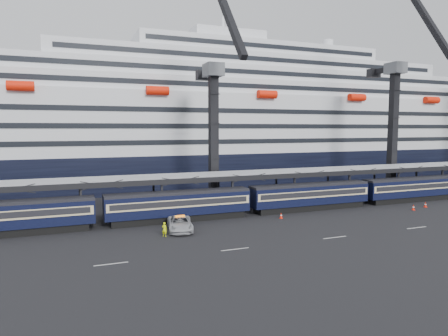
{
  "coord_description": "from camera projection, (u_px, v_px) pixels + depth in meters",
  "views": [
    {
      "loc": [
        -41.12,
        -39.85,
        12.05
      ],
      "look_at": [
        -21.74,
        10.0,
        6.73
      ],
      "focal_mm": 32.0,
      "sensor_mm": 36.0,
      "label": 1
    }
  ],
  "objects": [
    {
      "name": "worker",
      "position": [
        164.0,
        229.0,
        44.54
      ],
      "size": [
        0.71,
        0.68,
        1.64
      ],
      "primitive_type": "imported",
      "rotation": [
        0.0,
        0.0,
        2.46
      ],
      "color": "#E3F70D",
      "rests_on": "ground"
    },
    {
      "name": "pickup_truck",
      "position": [
        180.0,
        224.0,
        47.11
      ],
      "size": [
        3.89,
        6.45,
        1.67
      ],
      "primitive_type": "imported",
      "rotation": [
        0.0,
        0.0,
        -0.19
      ],
      "color": "#A7AAAF",
      "rests_on": "ground"
    },
    {
      "name": "crane_dark_mid",
      "position": [
        395.0,
        121.0,
        73.37
      ],
      "size": [
        4.5,
        18.24,
        39.64
      ],
      "color": "#4D5055",
      "rests_on": "ground"
    },
    {
      "name": "cruise_ship",
      "position": [
        250.0,
        127.0,
        94.02
      ],
      "size": [
        214.09,
        28.84,
        34.0
      ],
      "color": "black",
      "rests_on": "ground"
    },
    {
      "name": "traffic_cone_e",
      "position": [
        413.0,
        207.0,
        59.05
      ],
      "size": [
        0.42,
        0.42,
        0.84
      ],
      "color": "#FF1F08",
      "rests_on": "ground"
    },
    {
      "name": "traffic_cone_c",
      "position": [
        281.0,
        215.0,
        53.56
      ],
      "size": [
        0.4,
        0.4,
        0.81
      ],
      "color": "#FF1F08",
      "rests_on": "ground"
    },
    {
      "name": "canopy",
      "position": [
        338.0,
        170.0,
        65.44
      ],
      "size": [
        130.0,
        6.25,
        5.53
      ],
      "color": "#A1A4A9",
      "rests_on": "ground"
    },
    {
      "name": "traffic_cone_d",
      "position": [
        425.0,
        205.0,
        61.22
      ],
      "size": [
        0.41,
        0.41,
        0.82
      ],
      "color": "#FF1F08",
      "rests_on": "ground"
    },
    {
      "name": "traffic_cone_b",
      "position": [
        174.0,
        226.0,
        47.91
      ],
      "size": [
        0.37,
        0.37,
        0.75
      ],
      "color": "#FF1F08",
      "rests_on": "ground"
    },
    {
      "name": "crane_dark_near",
      "position": [
        214.0,
        129.0,
        61.83
      ],
      "size": [
        4.5,
        17.75,
        35.08
      ],
      "color": "#4D5055",
      "rests_on": "ground"
    },
    {
      "name": "ground",
      "position": [
        404.0,
        219.0,
        52.98
      ],
      "size": [
        260.0,
        260.0,
        0.0
      ],
      "primitive_type": "plane",
      "color": "black",
      "rests_on": "ground"
    },
    {
      "name": "train",
      "position": [
        329.0,
        194.0,
        60.36
      ],
      "size": [
        133.05,
        3.0,
        4.05
      ],
      "color": "black",
      "rests_on": "ground"
    }
  ]
}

